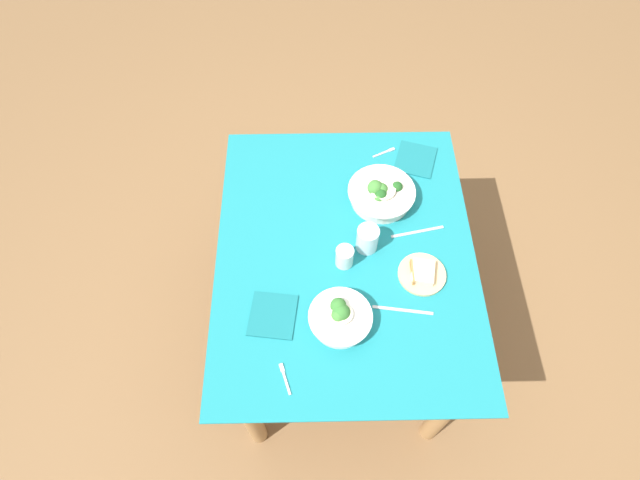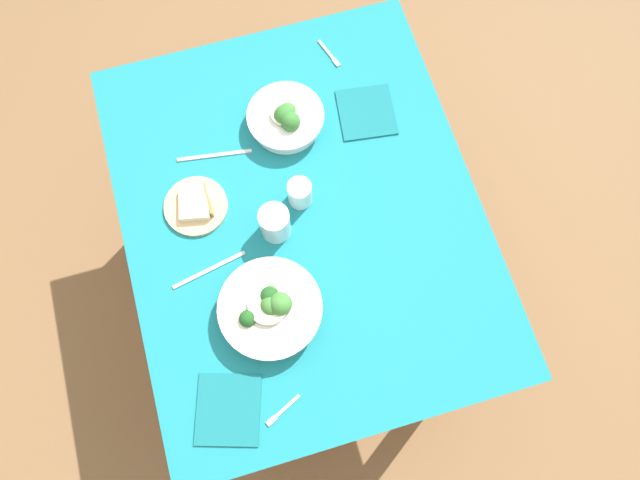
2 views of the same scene
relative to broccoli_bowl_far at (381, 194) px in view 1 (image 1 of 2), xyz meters
The scene contains 13 objects.
ground_plane 0.81m from the broccoli_bowl_far, 31.48° to the right, with size 6.00×6.00×0.00m, color brown.
dining_table 0.32m from the broccoli_bowl_far, 31.48° to the right, with size 1.18×0.94×0.72m.
broccoli_bowl_far is the anchor object (origin of this frame).
broccoli_bowl_near 0.53m from the broccoli_bowl_far, 19.35° to the right, with size 0.21×0.21×0.09m.
bread_side_plate 0.35m from the broccoli_bowl_far, 19.89° to the left, with size 0.17×0.17×0.04m.
water_glass_center 0.22m from the broccoli_bowl_far, 17.90° to the right, with size 0.08×0.08×0.10m, color silver.
water_glass_side 0.32m from the broccoli_bowl_far, 28.89° to the right, with size 0.06×0.06×0.08m, color silver.
fork_by_far_bowl 0.78m from the broccoli_bowl_far, 27.43° to the right, with size 0.10×0.04×0.00m.
fork_by_near_bowl 0.25m from the broccoli_bowl_far, behind, with size 0.05×0.10×0.00m.
table_knife_left 0.47m from the broccoli_bowl_far, ahead, with size 0.21×0.01×0.00m, color #B7B7BC.
table_knife_right 0.20m from the broccoli_bowl_far, 40.09° to the left, with size 0.20×0.01×0.00m, color #B7B7BC.
napkin_folded_upper 0.63m from the broccoli_bowl_far, 40.17° to the right, with size 0.16×0.15×0.01m, color #156870.
napkin_folded_lower 0.26m from the broccoli_bowl_far, 141.29° to the left, with size 0.17×0.15×0.01m, color #156870.
Camera 1 is at (0.94, -0.11, 2.33)m, focal length 28.63 mm.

